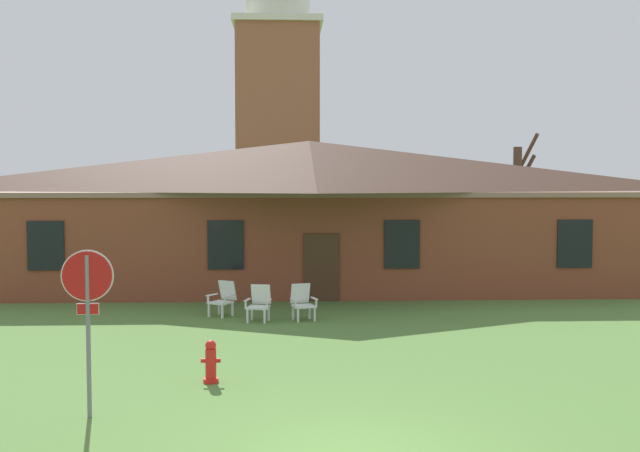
{
  "coord_description": "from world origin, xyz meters",
  "views": [
    {
      "loc": [
        -0.86,
        -9.93,
        3.69
      ],
      "look_at": [
        -0.05,
        8.25,
        2.63
      ],
      "focal_mm": 42.72,
      "sensor_mm": 36.0,
      "label": 1
    }
  ],
  "objects_px": {
    "lawn_chair_by_porch": "(223,298)",
    "lawn_chair_near_door": "(259,302)",
    "fire_hydrant": "(211,362)",
    "stop_sign": "(88,299)",
    "lawn_chair_left_end": "(302,301)"
  },
  "relations": [
    {
      "from": "lawn_chair_by_porch",
      "to": "lawn_chair_near_door",
      "type": "relative_size",
      "value": 1.0
    },
    {
      "from": "fire_hydrant",
      "to": "stop_sign",
      "type": "bearing_deg",
      "value": -130.62
    },
    {
      "from": "lawn_chair_left_end",
      "to": "fire_hydrant",
      "type": "xyz_separation_m",
      "value": [
        -1.82,
        -6.31,
        -0.12
      ]
    },
    {
      "from": "lawn_chair_by_porch",
      "to": "stop_sign",
      "type": "bearing_deg",
      "value": -98.58
    },
    {
      "from": "lawn_chair_by_porch",
      "to": "lawn_chair_left_end",
      "type": "distance_m",
      "value": 2.27
    },
    {
      "from": "lawn_chair_by_porch",
      "to": "lawn_chair_left_end",
      "type": "height_order",
      "value": "same"
    },
    {
      "from": "lawn_chair_near_door",
      "to": "fire_hydrant",
      "type": "bearing_deg",
      "value": -96.22
    },
    {
      "from": "lawn_chair_by_porch",
      "to": "fire_hydrant",
      "type": "distance_m",
      "value": 7.01
    },
    {
      "from": "lawn_chair_by_porch",
      "to": "lawn_chair_near_door",
      "type": "bearing_deg",
      "value": -39.29
    },
    {
      "from": "stop_sign",
      "to": "lawn_chair_by_porch",
      "type": "distance_m",
      "value": 9.18
    },
    {
      "from": "stop_sign",
      "to": "lawn_chair_left_end",
      "type": "relative_size",
      "value": 2.75
    },
    {
      "from": "lawn_chair_near_door",
      "to": "lawn_chair_left_end",
      "type": "height_order",
      "value": "same"
    },
    {
      "from": "stop_sign",
      "to": "fire_hydrant",
      "type": "bearing_deg",
      "value": 49.38
    },
    {
      "from": "lawn_chair_near_door",
      "to": "fire_hydrant",
      "type": "height_order",
      "value": "lawn_chair_near_door"
    },
    {
      "from": "stop_sign",
      "to": "lawn_chair_left_end",
      "type": "xyz_separation_m",
      "value": [
        3.51,
        8.29,
        -1.37
      ]
    }
  ]
}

